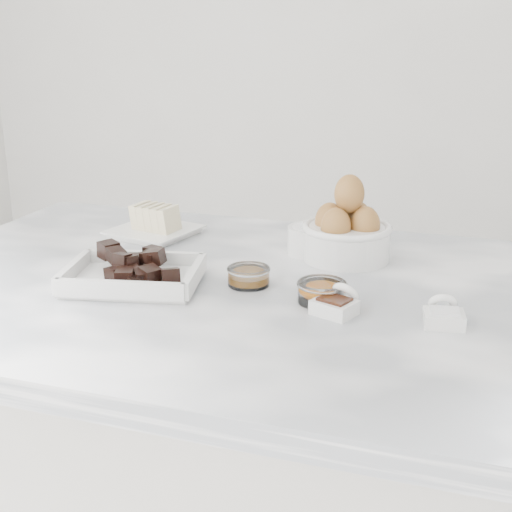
{
  "coord_description": "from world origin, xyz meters",
  "views": [
    {
      "loc": [
        0.38,
        -1.03,
        1.34
      ],
      "look_at": [
        0.02,
        0.03,
        0.98
      ],
      "focal_mm": 50.0,
      "sensor_mm": 36.0,
      "label": 1
    }
  ],
  "objects_px": {
    "zest_bowl": "(322,291)",
    "salt_spoon": "(444,314)",
    "sugar_ramekin": "(311,239)",
    "butter_plate": "(153,224)",
    "chocolate_dish": "(133,272)",
    "egg_bowl": "(347,232)",
    "honey_bowl": "(249,276)",
    "vanilla_spoon": "(337,303)"
  },
  "relations": [
    {
      "from": "egg_bowl",
      "to": "vanilla_spoon",
      "type": "bearing_deg",
      "value": -81.02
    },
    {
      "from": "honey_bowl",
      "to": "vanilla_spoon",
      "type": "height_order",
      "value": "vanilla_spoon"
    },
    {
      "from": "salt_spoon",
      "to": "egg_bowl",
      "type": "bearing_deg",
      "value": 127.82
    },
    {
      "from": "zest_bowl",
      "to": "salt_spoon",
      "type": "bearing_deg",
      "value": -8.2
    },
    {
      "from": "sugar_ramekin",
      "to": "zest_bowl",
      "type": "xyz_separation_m",
      "value": [
        0.08,
        -0.23,
        -0.01
      ]
    },
    {
      "from": "salt_spoon",
      "to": "sugar_ramekin",
      "type": "bearing_deg",
      "value": 135.46
    },
    {
      "from": "butter_plate",
      "to": "vanilla_spoon",
      "type": "relative_size",
      "value": 2.13
    },
    {
      "from": "butter_plate",
      "to": "sugar_ramekin",
      "type": "xyz_separation_m",
      "value": [
        0.33,
        -0.02,
        0.01
      ]
    },
    {
      "from": "egg_bowl",
      "to": "honey_bowl",
      "type": "distance_m",
      "value": 0.22
    },
    {
      "from": "butter_plate",
      "to": "zest_bowl",
      "type": "xyz_separation_m",
      "value": [
        0.41,
        -0.25,
        -0.01
      ]
    },
    {
      "from": "sugar_ramekin",
      "to": "honey_bowl",
      "type": "xyz_separation_m",
      "value": [
        -0.05,
        -0.19,
        -0.01
      ]
    },
    {
      "from": "honey_bowl",
      "to": "zest_bowl",
      "type": "xyz_separation_m",
      "value": [
        0.13,
        -0.04,
        0.0
      ]
    },
    {
      "from": "chocolate_dish",
      "to": "egg_bowl",
      "type": "relative_size",
      "value": 1.5
    },
    {
      "from": "honey_bowl",
      "to": "salt_spoon",
      "type": "xyz_separation_m",
      "value": [
        0.31,
        -0.06,
        -0.0
      ]
    },
    {
      "from": "egg_bowl",
      "to": "zest_bowl",
      "type": "relative_size",
      "value": 2.1
    },
    {
      "from": "chocolate_dish",
      "to": "vanilla_spoon",
      "type": "distance_m",
      "value": 0.34
    },
    {
      "from": "butter_plate",
      "to": "vanilla_spoon",
      "type": "distance_m",
      "value": 0.52
    },
    {
      "from": "vanilla_spoon",
      "to": "salt_spoon",
      "type": "height_order",
      "value": "vanilla_spoon"
    },
    {
      "from": "butter_plate",
      "to": "egg_bowl",
      "type": "relative_size",
      "value": 1.12
    },
    {
      "from": "honey_bowl",
      "to": "salt_spoon",
      "type": "height_order",
      "value": "salt_spoon"
    },
    {
      "from": "chocolate_dish",
      "to": "honey_bowl",
      "type": "bearing_deg",
      "value": 18.8
    },
    {
      "from": "zest_bowl",
      "to": "salt_spoon",
      "type": "relative_size",
      "value": 1.03
    },
    {
      "from": "sugar_ramekin",
      "to": "egg_bowl",
      "type": "bearing_deg",
      "value": -6.66
    },
    {
      "from": "chocolate_dish",
      "to": "sugar_ramekin",
      "type": "xyz_separation_m",
      "value": [
        0.23,
        0.25,
        0.0
      ]
    },
    {
      "from": "butter_plate",
      "to": "salt_spoon",
      "type": "bearing_deg",
      "value": -24.9
    },
    {
      "from": "sugar_ramekin",
      "to": "egg_bowl",
      "type": "height_order",
      "value": "egg_bowl"
    },
    {
      "from": "honey_bowl",
      "to": "vanilla_spoon",
      "type": "bearing_deg",
      "value": -23.38
    },
    {
      "from": "vanilla_spoon",
      "to": "sugar_ramekin",
      "type": "bearing_deg",
      "value": 112.26
    },
    {
      "from": "chocolate_dish",
      "to": "vanilla_spoon",
      "type": "height_order",
      "value": "chocolate_dish"
    },
    {
      "from": "chocolate_dish",
      "to": "salt_spoon",
      "type": "height_order",
      "value": "chocolate_dish"
    },
    {
      "from": "vanilla_spoon",
      "to": "egg_bowl",
      "type": "bearing_deg",
      "value": 98.98
    },
    {
      "from": "butter_plate",
      "to": "zest_bowl",
      "type": "relative_size",
      "value": 2.35
    },
    {
      "from": "zest_bowl",
      "to": "chocolate_dish",
      "type": "bearing_deg",
      "value": -175.39
    },
    {
      "from": "chocolate_dish",
      "to": "butter_plate",
      "type": "bearing_deg",
      "value": 110.24
    },
    {
      "from": "chocolate_dish",
      "to": "zest_bowl",
      "type": "xyz_separation_m",
      "value": [
        0.31,
        0.02,
        -0.01
      ]
    },
    {
      "from": "butter_plate",
      "to": "sugar_ramekin",
      "type": "bearing_deg",
      "value": -3.39
    },
    {
      "from": "butter_plate",
      "to": "salt_spoon",
      "type": "distance_m",
      "value": 0.65
    },
    {
      "from": "butter_plate",
      "to": "salt_spoon",
      "type": "height_order",
      "value": "butter_plate"
    },
    {
      "from": "sugar_ramekin",
      "to": "butter_plate",
      "type": "bearing_deg",
      "value": 176.61
    },
    {
      "from": "sugar_ramekin",
      "to": "vanilla_spoon",
      "type": "height_order",
      "value": "sugar_ramekin"
    },
    {
      "from": "chocolate_dish",
      "to": "zest_bowl",
      "type": "relative_size",
      "value": 3.16
    },
    {
      "from": "egg_bowl",
      "to": "salt_spoon",
      "type": "bearing_deg",
      "value": -52.18
    }
  ]
}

